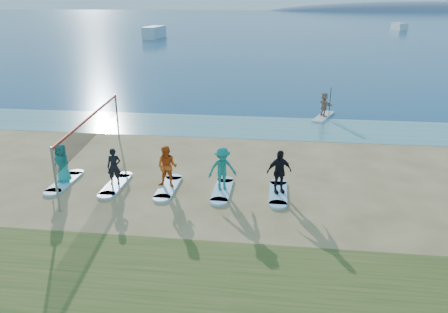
# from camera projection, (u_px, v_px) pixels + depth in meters

# --- Properties ---
(ground) EXTENTS (600.00, 600.00, 0.00)m
(ground) POSITION_uv_depth(u_px,v_px,m) (218.00, 201.00, 16.91)
(ground) COLOR tan
(ground) RESTS_ON ground
(shallow_water) EXTENTS (600.00, 600.00, 0.00)m
(shallow_water) POSITION_uv_depth(u_px,v_px,m) (242.00, 126.00, 26.70)
(shallow_water) COLOR teal
(shallow_water) RESTS_ON ground
(ocean) EXTENTS (600.00, 600.00, 0.00)m
(ocean) POSITION_uv_depth(u_px,v_px,m) (276.00, 20.00, 166.19)
(ocean) COLOR navy
(ocean) RESTS_ON ground
(island_ridge) EXTENTS (220.00, 56.00, 18.00)m
(island_ridge) POSITION_uv_depth(u_px,v_px,m) (425.00, 11.00, 285.61)
(island_ridge) COLOR slate
(island_ridge) RESTS_ON ground
(volleyball_net) EXTENTS (1.09, 9.03, 2.50)m
(volleyball_net) POSITION_uv_depth(u_px,v_px,m) (91.00, 128.00, 19.63)
(volleyball_net) COLOR gray
(volleyball_net) RESTS_ON ground
(paddleboard) EXTENTS (1.71, 3.05, 0.12)m
(paddleboard) POSITION_uv_depth(u_px,v_px,m) (323.00, 117.00, 28.73)
(paddleboard) COLOR silver
(paddleboard) RESTS_ON ground
(paddleboarder) EXTENTS (0.97, 1.48, 1.53)m
(paddleboarder) POSITION_uv_depth(u_px,v_px,m) (324.00, 104.00, 28.45)
(paddleboarder) COLOR tan
(paddleboarder) RESTS_ON paddleboard
(boat_offshore_a) EXTENTS (2.85, 7.98, 2.27)m
(boat_offshore_a) POSITION_uv_depth(u_px,v_px,m) (155.00, 38.00, 87.15)
(boat_offshore_a) COLOR silver
(boat_offshore_a) RESTS_ON ground
(boat_offshore_b) EXTENTS (3.01, 5.87, 1.72)m
(boat_offshore_b) POSITION_uv_depth(u_px,v_px,m) (399.00, 30.00, 110.14)
(boat_offshore_b) COLOR silver
(boat_offshore_b) RESTS_ON ground
(surfboard_0) EXTENTS (0.70, 2.20, 0.09)m
(surfboard_0) POSITION_uv_depth(u_px,v_px,m) (65.00, 182.00, 18.50)
(surfboard_0) COLOR #A4DCFF
(surfboard_0) RESTS_ON ground
(student_0) EXTENTS (0.93, 0.77, 1.64)m
(student_0) POSITION_uv_depth(u_px,v_px,m) (62.00, 163.00, 18.21)
(student_0) COLOR teal
(student_0) RESTS_ON surfboard_0
(surfboard_1) EXTENTS (0.70, 2.20, 0.09)m
(surfboard_1) POSITION_uv_depth(u_px,v_px,m) (116.00, 185.00, 18.24)
(surfboard_1) COLOR #A4DCFF
(surfboard_1) RESTS_ON ground
(student_1) EXTENTS (0.63, 0.48, 1.54)m
(student_1) POSITION_uv_depth(u_px,v_px,m) (114.00, 167.00, 17.96)
(student_1) COLOR black
(student_1) RESTS_ON surfboard_1
(surfboard_2) EXTENTS (0.70, 2.20, 0.09)m
(surfboard_2) POSITION_uv_depth(u_px,v_px,m) (168.00, 187.00, 17.97)
(surfboard_2) COLOR #A4DCFF
(surfboard_2) RESTS_ON ground
(student_2) EXTENTS (0.89, 0.72, 1.74)m
(student_2) POSITION_uv_depth(u_px,v_px,m) (167.00, 167.00, 17.66)
(student_2) COLOR #CF5115
(student_2) RESTS_ON surfboard_2
(surfboard_3) EXTENTS (0.70, 2.20, 0.09)m
(surfboard_3) POSITION_uv_depth(u_px,v_px,m) (222.00, 190.00, 17.71)
(surfboard_3) COLOR #A4DCFF
(surfboard_3) RESTS_ON ground
(student_3) EXTENTS (1.31, 1.03, 1.78)m
(student_3) POSITION_uv_depth(u_px,v_px,m) (222.00, 169.00, 17.39)
(student_3) COLOR #1A8175
(student_3) RESTS_ON surfboard_3
(surfboard_4) EXTENTS (0.70, 2.20, 0.09)m
(surfboard_4) POSITION_uv_depth(u_px,v_px,m) (278.00, 193.00, 17.44)
(surfboard_4) COLOR #A4DCFF
(surfboard_4) RESTS_ON ground
(student_4) EXTENTS (1.12, 0.80, 1.77)m
(student_4) POSITION_uv_depth(u_px,v_px,m) (279.00, 172.00, 17.12)
(student_4) COLOR black
(student_4) RESTS_ON surfboard_4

